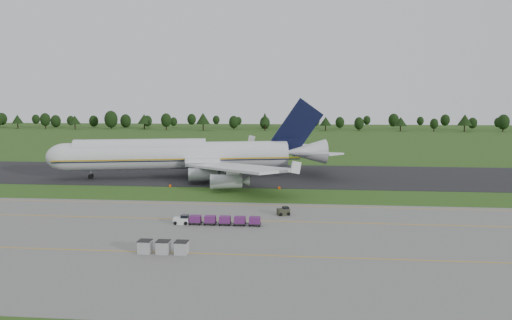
# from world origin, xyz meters

# --- Properties ---
(ground) EXTENTS (600.00, 600.00, 0.00)m
(ground) POSITION_xyz_m (0.00, 0.00, 0.00)
(ground) COLOR #284C16
(ground) RESTS_ON ground
(apron) EXTENTS (300.00, 52.00, 0.06)m
(apron) POSITION_xyz_m (0.00, -34.00, 0.03)
(apron) COLOR slate
(apron) RESTS_ON ground
(taxiway) EXTENTS (300.00, 40.00, 0.08)m
(taxiway) POSITION_xyz_m (0.00, 28.00, 0.04)
(taxiway) COLOR black
(taxiway) RESTS_ON ground
(apron_markings) EXTENTS (300.00, 30.20, 0.01)m
(apron_markings) POSITION_xyz_m (0.00, -26.98, 0.06)
(apron_markings) COLOR #E09F0D
(apron_markings) RESTS_ON apron
(tree_line) EXTENTS (530.04, 22.19, 11.84)m
(tree_line) POSITION_xyz_m (-7.75, 219.02, 6.29)
(tree_line) COLOR black
(tree_line) RESTS_ON ground
(aircraft) EXTENTS (71.72, 67.95, 20.10)m
(aircraft) POSITION_xyz_m (-14.80, 22.72, 5.74)
(aircraft) COLOR silver
(aircraft) RESTS_ON ground
(baggage_train) EXTENTS (13.87, 1.47, 1.41)m
(baggage_train) POSITION_xyz_m (1.89, -25.28, 0.82)
(baggage_train) COLOR silver
(baggage_train) RESTS_ON apron
(utility_cart) EXTENTS (2.36, 1.94, 1.12)m
(utility_cart) POSITION_xyz_m (12.21, -17.53, 0.61)
(utility_cart) COLOR #2D2F21
(utility_cart) RESTS_ON apron
(uld_row) EXTENTS (6.48, 1.68, 1.66)m
(uld_row) POSITION_xyz_m (-2.20, -40.41, 0.90)
(uld_row) COLOR #A2A2A2
(uld_row) RESTS_ON apron
(edge_markers) EXTENTS (25.16, 0.30, 0.60)m
(edge_markers) POSITION_xyz_m (-2.13, 7.50, 0.27)
(edge_markers) COLOR #EF4E07
(edge_markers) RESTS_ON ground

